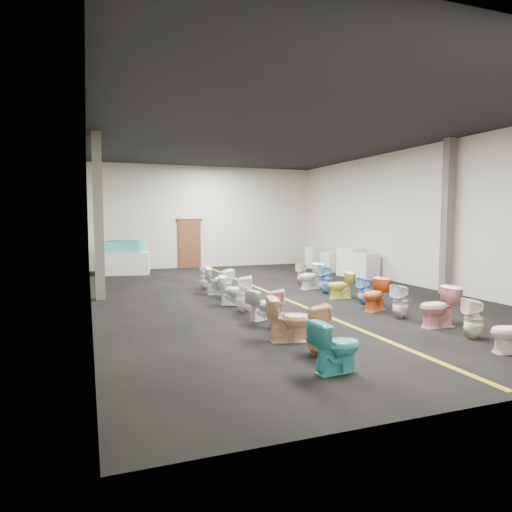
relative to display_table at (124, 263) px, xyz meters
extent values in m
plane|color=black|center=(3.73, -6.53, -0.43)|extent=(16.00, 16.00, 0.00)
plane|color=black|center=(3.73, -6.53, 4.07)|extent=(16.00, 16.00, 0.00)
plane|color=beige|center=(3.73, 1.47, 1.82)|extent=(10.00, 0.00, 10.00)
plane|color=beige|center=(-1.27, -6.53, 1.82)|extent=(0.00, 16.00, 16.00)
plane|color=beige|center=(8.73, -6.53, 1.82)|extent=(0.00, 16.00, 16.00)
cube|color=olive|center=(3.73, -6.53, -0.43)|extent=(0.12, 15.60, 0.01)
cube|color=#562D19|center=(2.93, 1.41, 0.62)|extent=(1.00, 0.10, 2.10)
cube|color=#331C11|center=(2.93, 1.42, 1.69)|extent=(1.15, 0.08, 0.10)
cube|color=#59544C|center=(-1.02, -5.53, 1.82)|extent=(0.25, 0.25, 4.50)
cube|color=#59544C|center=(8.48, -8.03, 1.82)|extent=(0.25, 0.25, 4.50)
cube|color=silver|center=(0.00, 0.00, 0.00)|extent=(2.08, 1.29, 0.86)
cube|color=#45C4C7|center=(0.00, 0.00, 0.62)|extent=(1.35, 1.03, 0.50)
cylinder|color=#45C4C7|center=(-0.56, 0.20, 0.62)|extent=(0.66, 0.66, 0.50)
cylinder|color=#45C4C7|center=(0.56, -0.20, 0.62)|extent=(0.66, 0.66, 0.50)
cube|color=teal|center=(0.00, 0.00, 0.82)|extent=(1.09, 0.77, 0.20)
cube|color=silver|center=(8.13, -4.47, 0.04)|extent=(0.89, 0.89, 0.94)
cube|color=silver|center=(8.13, -3.50, 0.10)|extent=(0.98, 0.98, 1.07)
cube|color=silver|center=(8.13, -2.08, -0.03)|extent=(0.74, 0.74, 0.81)
cube|color=silver|center=(8.13, -0.54, 0.03)|extent=(0.70, 0.70, 0.93)
imported|color=teal|center=(2.00, -12.88, -0.05)|extent=(0.80, 0.51, 0.77)
imported|color=tan|center=(2.13, -12.05, -0.01)|extent=(0.44, 0.43, 0.84)
imported|color=#EBB992|center=(2.05, -11.14, -0.02)|extent=(0.88, 0.63, 0.82)
imported|color=#F1AAB0|center=(2.18, -10.17, -0.03)|extent=(0.47, 0.46, 0.80)
imported|color=silver|center=(2.22, -9.32, -0.10)|extent=(0.75, 0.59, 0.67)
imported|color=white|center=(2.13, -8.37, 0.00)|extent=(0.49, 0.49, 0.85)
imported|color=white|center=(2.14, -7.52, -0.06)|extent=(0.84, 0.68, 0.75)
imported|color=white|center=(2.22, -6.58, -0.02)|extent=(0.46, 0.46, 0.82)
imported|color=white|center=(2.22, -5.84, -0.03)|extent=(0.85, 0.58, 0.80)
imported|color=silver|center=(2.05, -4.81, -0.05)|extent=(0.39, 0.39, 0.77)
imported|color=white|center=(5.20, -13.07, -0.07)|extent=(0.78, 0.56, 0.72)
imported|color=#EDE0C6|center=(5.31, -12.17, -0.06)|extent=(0.43, 0.42, 0.75)
imported|color=pink|center=(5.34, -11.23, -0.01)|extent=(0.82, 0.47, 0.84)
imported|color=silver|center=(5.13, -10.31, -0.05)|extent=(0.42, 0.41, 0.76)
imported|color=orange|center=(5.12, -9.38, -0.04)|extent=(0.87, 0.70, 0.78)
imported|color=#72ACDF|center=(5.33, -8.59, -0.08)|extent=(0.38, 0.37, 0.70)
imported|color=#F3E55C|center=(5.19, -7.65, -0.06)|extent=(0.76, 0.48, 0.74)
imported|color=#6EA7CC|center=(5.21, -6.80, -0.01)|extent=(0.45, 0.44, 0.85)
imported|color=white|center=(5.20, -5.85, -0.03)|extent=(0.85, 0.59, 0.80)
imported|color=beige|center=(5.32, -5.01, -0.06)|extent=(0.43, 0.43, 0.74)
camera|label=1|loc=(-1.32, -18.51, 1.80)|focal=32.00mm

